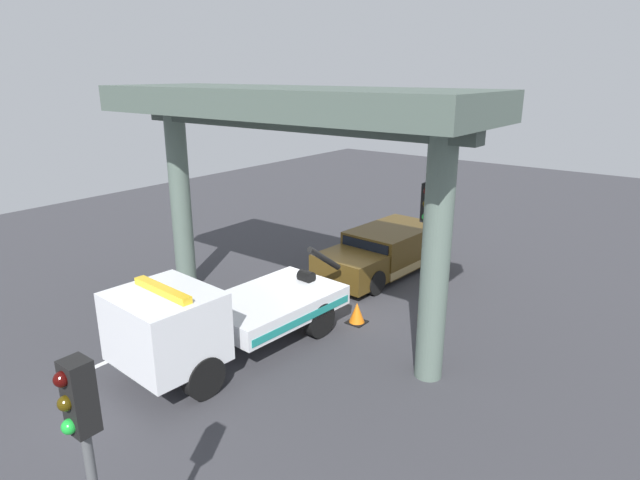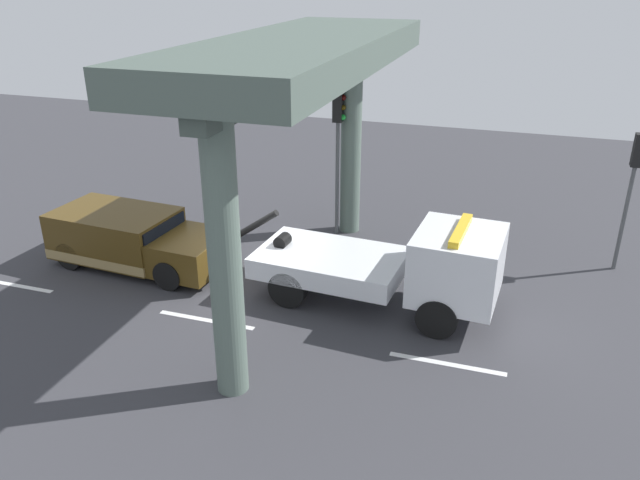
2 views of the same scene
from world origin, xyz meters
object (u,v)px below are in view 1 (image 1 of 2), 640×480
towed_van_green (384,252)px  traffic_light_near (427,237)px  traffic_cone_orange (357,313)px  traffic_light_far (85,445)px  tow_truck_white (216,318)px

towed_van_green → traffic_light_near: (5.04, 4.10, 2.58)m
towed_van_green → traffic_cone_orange: bearing=20.9°
traffic_light_near → traffic_light_far: size_ratio=1.15×
towed_van_green → traffic_light_near: bearing=39.2°
traffic_light_far → traffic_cone_orange: bearing=-164.9°
tow_truck_white → traffic_light_far: bearing=36.8°
traffic_light_far → towed_van_green: bearing=-163.1°
tow_truck_white → traffic_light_far: 7.16m
towed_van_green → traffic_cone_orange: towed_van_green is taller
traffic_light_near → traffic_cone_orange: bearing=-111.5°
traffic_cone_orange → tow_truck_white: bearing=-21.9°
traffic_light_near → traffic_light_far: traffic_light_near is taller
tow_truck_white → towed_van_green: bearing=179.6°
towed_van_green → traffic_cone_orange: 4.34m
tow_truck_white → traffic_light_near: traffic_light_near is taller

